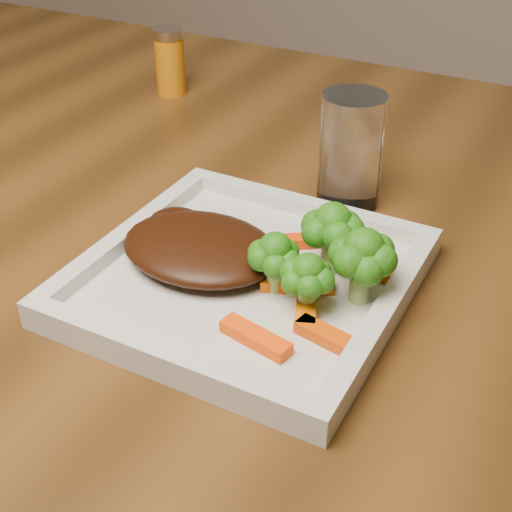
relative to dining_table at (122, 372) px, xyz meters
The scene contains 15 objects.
dining_table is the anchor object (origin of this frame).
plate 0.52m from the dining_table, 28.31° to the right, with size 0.27×0.27×0.01m, color silver.
steak 0.51m from the dining_table, 32.17° to the right, with size 0.15×0.11×0.03m, color #351607.
broccoli_0 0.57m from the dining_table, 18.32° to the right, with size 0.06×0.06×0.07m, color #0F5C0F, non-canonical shape.
broccoli_1 0.60m from the dining_table, 20.26° to the right, with size 0.06×0.06×0.06m, color #3C7613, non-canonical shape.
broccoli_2 0.59m from the dining_table, 26.19° to the right, with size 0.05×0.05×0.06m, color #105B0F, non-canonical shape.
broccoli_3 0.57m from the dining_table, 26.75° to the right, with size 0.05×0.05×0.06m, color #367112, non-canonical shape.
carrot_0 0.58m from the dining_table, 33.83° to the right, with size 0.06×0.02×0.01m, color #FA4604.
carrot_1 0.61m from the dining_table, 27.58° to the right, with size 0.06×0.02×0.01m, color #D34303.
carrot_3 0.58m from the dining_table, 15.35° to the right, with size 0.05×0.01×0.01m, color #FF6504.
carrot_4 0.52m from the dining_table, 16.54° to the right, with size 0.05×0.01×0.01m, color #E53903.
carrot_5 0.57m from the dining_table, 26.06° to the right, with size 0.06×0.02×0.01m, color orange.
carrot_6 0.55m from the dining_table, 24.42° to the right, with size 0.06×0.02×0.01m, color #D75303.
spice_shaker 0.46m from the dining_table, 92.19° to the left, with size 0.04×0.04×0.09m, color #BE6A0A.
drinking_glass 0.55m from the dining_table, ahead, with size 0.06×0.06×0.12m, color white.
Camera 1 is at (0.62, -0.60, 1.12)m, focal length 50.00 mm.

